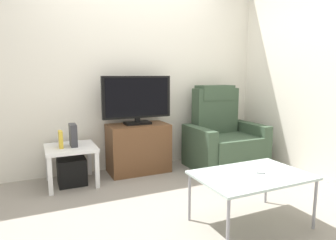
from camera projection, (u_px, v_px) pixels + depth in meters
ground_plane at (167, 196)px, 3.00m from camera, size 6.40×6.40×0.00m
wall_back at (131, 69)px, 3.82m from camera, size 6.40×0.06×2.60m
wall_side at (307, 69)px, 3.58m from camera, size 0.06×4.48×2.60m
tv_stand at (138, 148)px, 3.72m from camera, size 0.75×0.42×0.61m
television at (137, 99)px, 3.64m from camera, size 0.88×0.20×0.60m
recliner_armchair at (223, 138)px, 3.99m from camera, size 0.98×0.78×1.08m
side_table at (71, 152)px, 3.28m from camera, size 0.54×0.54×0.44m
subwoofer_box at (72, 171)px, 3.31m from camera, size 0.30×0.30×0.30m
book_upright at (61, 139)px, 3.19m from camera, size 0.04×0.13×0.19m
game_console at (73, 135)px, 3.27m from camera, size 0.07×0.20×0.25m
coffee_table at (251, 177)px, 2.37m from camera, size 0.90×0.60×0.43m
cell_phone at (260, 170)px, 2.45m from camera, size 0.15×0.16×0.01m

